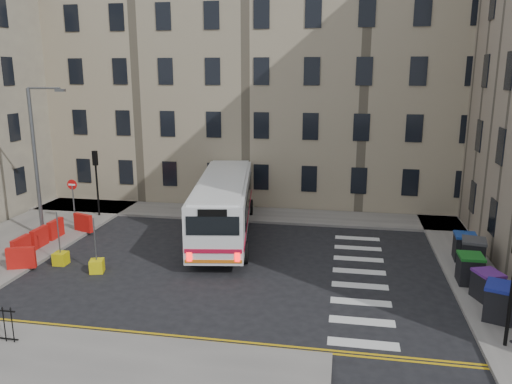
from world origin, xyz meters
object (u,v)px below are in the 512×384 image
(wheelie_bin_c, at_px, (470,269))
(streetlamp, at_px, (35,161))
(bollard_chevron, at_px, (97,266))
(wheelie_bin_e, at_px, (465,247))
(bus, at_px, (224,204))
(wheelie_bin_a, at_px, (500,302))
(bollard_yellow, at_px, (61,258))
(wheelie_bin_d, at_px, (473,253))
(wheelie_bin_b, at_px, (487,285))

(wheelie_bin_c, bearing_deg, streetlamp, 174.62)
(streetlamp, xyz_separation_m, bollard_chevron, (5.16, -3.80, -4.04))
(wheelie_bin_e, bearing_deg, bollard_chevron, -162.30)
(bus, distance_m, wheelie_bin_e, 12.53)
(bus, relative_size, wheelie_bin_c, 9.56)
(wheelie_bin_a, xyz_separation_m, wheelie_bin_c, (-0.33, 3.19, -0.03))
(wheelie_bin_a, height_order, bollard_yellow, wheelie_bin_a)
(bus, distance_m, bollard_chevron, 7.82)
(wheelie_bin_e, distance_m, bollard_yellow, 19.34)
(bus, xyz_separation_m, bollard_chevron, (-4.48, -6.22, -1.55))
(wheelie_bin_a, bearing_deg, bollard_chevron, -165.23)
(wheelie_bin_c, bearing_deg, bollard_chevron, -174.16)
(bollard_yellow, bearing_deg, wheelie_bin_e, 10.99)
(wheelie_bin_a, xyz_separation_m, wheelie_bin_e, (0.07, 6.05, -0.03))
(bus, distance_m, wheelie_bin_c, 12.91)
(bus, bearing_deg, wheelie_bin_d, -21.76)
(wheelie_bin_e, bearing_deg, streetlamp, -175.32)
(bus, relative_size, wheelie_bin_d, 8.82)
(streetlamp, distance_m, wheelie_bin_a, 22.88)
(wheelie_bin_c, bearing_deg, bus, 159.00)
(wheelie_bin_b, relative_size, wheelie_bin_d, 0.95)
(streetlamp, xyz_separation_m, wheelie_bin_b, (21.89, -3.93, -3.60))
(bus, xyz_separation_m, bollard_yellow, (-6.64, -5.63, -1.55))
(wheelie_bin_e, bearing_deg, bollard_yellow, -165.56)
(bus, relative_size, bollard_chevron, 20.12)
(wheelie_bin_c, bearing_deg, wheelie_bin_a, -83.20)
(bus, relative_size, wheelie_bin_a, 8.06)
(wheelie_bin_d, relative_size, wheelie_bin_e, 1.08)
(wheelie_bin_a, bearing_deg, wheelie_bin_d, 108.11)
(wheelie_bin_b, bearing_deg, wheelie_bin_c, 80.75)
(wheelie_bin_a, relative_size, wheelie_bin_d, 1.09)
(wheelie_bin_d, bearing_deg, wheelie_bin_c, -95.66)
(wheelie_bin_e, xyz_separation_m, bollard_yellow, (-18.98, -3.69, -0.49))
(wheelie_bin_b, bearing_deg, wheelie_bin_d, 65.06)
(bollard_yellow, xyz_separation_m, bollard_chevron, (2.16, -0.58, 0.00))
(bus, bearing_deg, wheelie_bin_b, -36.42)
(streetlamp, bearing_deg, bus, 14.08)
(wheelie_bin_a, distance_m, wheelie_bin_c, 3.21)
(streetlamp, distance_m, wheelie_bin_d, 22.43)
(wheelie_bin_d, bearing_deg, wheelie_bin_a, -82.16)
(bus, bearing_deg, wheelie_bin_a, -42.13)
(wheelie_bin_b, height_order, wheelie_bin_d, wheelie_bin_d)
(bus, distance_m, wheelie_bin_b, 13.84)
(bus, bearing_deg, wheelie_bin_e, -17.99)
(wheelie_bin_c, relative_size, bollard_yellow, 2.10)
(wheelie_bin_d, bearing_deg, bollard_chevron, -158.16)
(wheelie_bin_e, bearing_deg, wheelie_bin_b, -87.69)
(bollard_chevron, bearing_deg, wheelie_bin_e, 14.25)
(streetlamp, relative_size, bollard_yellow, 13.57)
(wheelie_bin_d, height_order, bollard_chevron, wheelie_bin_d)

